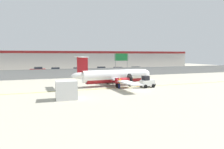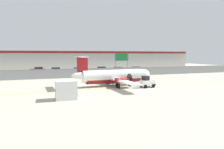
{
  "view_description": "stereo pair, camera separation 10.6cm",
  "coord_description": "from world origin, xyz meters",
  "px_view_note": "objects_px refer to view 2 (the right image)",
  "views": [
    {
      "loc": [
        -12.58,
        -27.0,
        5.21
      ],
      "look_at": [
        -1.34,
        5.28,
        1.8
      ],
      "focal_mm": 32.0,
      "sensor_mm": 36.0,
      "label": 1
    },
    {
      "loc": [
        -12.48,
        -27.03,
        5.21
      ],
      "look_at": [
        -1.34,
        5.28,
        1.8
      ],
      "focal_mm": 32.0,
      "sensor_mm": 36.0,
      "label": 2
    }
  ],
  "objects_px": {
    "parked_car_4": "(119,70)",
    "highway_sign": "(122,59)",
    "commuter_airplane": "(115,76)",
    "parked_car_1": "(56,70)",
    "traffic_cone_near_right": "(124,82)",
    "ground_crew_worker": "(119,82)",
    "traffic_cone_near_left": "(138,84)",
    "parked_car_3": "(102,69)",
    "parked_car_0": "(38,70)",
    "baggage_tug": "(147,82)",
    "parked_car_5": "(136,69)",
    "cargo_container": "(66,90)",
    "parked_car_2": "(78,70)"
  },
  "relations": [
    {
      "from": "parked_car_1",
      "to": "traffic_cone_near_left",
      "type": "bearing_deg",
      "value": -64.39
    },
    {
      "from": "commuter_airplane",
      "to": "traffic_cone_near_right",
      "type": "relative_size",
      "value": 25.1
    },
    {
      "from": "traffic_cone_near_left",
      "to": "parked_car_4",
      "type": "bearing_deg",
      "value": 76.56
    },
    {
      "from": "traffic_cone_near_left",
      "to": "parked_car_0",
      "type": "height_order",
      "value": "parked_car_0"
    },
    {
      "from": "commuter_airplane",
      "to": "parked_car_5",
      "type": "bearing_deg",
      "value": 53.36
    },
    {
      "from": "ground_crew_worker",
      "to": "traffic_cone_near_right",
      "type": "height_order",
      "value": "ground_crew_worker"
    },
    {
      "from": "parked_car_4",
      "to": "highway_sign",
      "type": "relative_size",
      "value": 0.77
    },
    {
      "from": "cargo_container",
      "to": "parked_car_3",
      "type": "xyz_separation_m",
      "value": [
        13.85,
        32.84,
        -0.21
      ]
    },
    {
      "from": "ground_crew_worker",
      "to": "parked_car_4",
      "type": "distance_m",
      "value": 26.24
    },
    {
      "from": "traffic_cone_near_left",
      "to": "highway_sign",
      "type": "xyz_separation_m",
      "value": [
        4.06,
        17.32,
        3.83
      ]
    },
    {
      "from": "ground_crew_worker",
      "to": "traffic_cone_near_right",
      "type": "relative_size",
      "value": 2.66
    },
    {
      "from": "parked_car_5",
      "to": "traffic_cone_near_right",
      "type": "bearing_deg",
      "value": 60.62
    },
    {
      "from": "cargo_container",
      "to": "traffic_cone_near_left",
      "type": "xyz_separation_m",
      "value": [
        12.19,
        5.88,
        -0.79
      ]
    },
    {
      "from": "ground_crew_worker",
      "to": "parked_car_5",
      "type": "bearing_deg",
      "value": 25.53
    },
    {
      "from": "baggage_tug",
      "to": "parked_car_3",
      "type": "xyz_separation_m",
      "value": [
        0.76,
        28.47,
        0.04
      ]
    },
    {
      "from": "parked_car_5",
      "to": "cargo_container",
      "type": "bearing_deg",
      "value": 53.39
    },
    {
      "from": "baggage_tug",
      "to": "traffic_cone_near_left",
      "type": "xyz_separation_m",
      "value": [
        -0.9,
        1.51,
        -0.54
      ]
    },
    {
      "from": "commuter_airplane",
      "to": "parked_car_0",
      "type": "bearing_deg",
      "value": 110.08
    },
    {
      "from": "ground_crew_worker",
      "to": "highway_sign",
      "type": "relative_size",
      "value": 0.31
    },
    {
      "from": "traffic_cone_near_right",
      "to": "ground_crew_worker",
      "type": "bearing_deg",
      "value": -120.42
    },
    {
      "from": "ground_crew_worker",
      "to": "parked_car_0",
      "type": "distance_m",
      "value": 34.78
    },
    {
      "from": "traffic_cone_near_left",
      "to": "parked_car_3",
      "type": "bearing_deg",
      "value": 86.48
    },
    {
      "from": "ground_crew_worker",
      "to": "cargo_container",
      "type": "height_order",
      "value": "cargo_container"
    },
    {
      "from": "commuter_airplane",
      "to": "ground_crew_worker",
      "type": "height_order",
      "value": "commuter_airplane"
    },
    {
      "from": "parked_car_0",
      "to": "parked_car_4",
      "type": "distance_m",
      "value": 23.1
    },
    {
      "from": "traffic_cone_near_left",
      "to": "parked_car_3",
      "type": "relative_size",
      "value": 0.15
    },
    {
      "from": "ground_crew_worker",
      "to": "parked_car_2",
      "type": "bearing_deg",
      "value": 60.47
    },
    {
      "from": "traffic_cone_near_left",
      "to": "parked_car_1",
      "type": "height_order",
      "value": "parked_car_1"
    },
    {
      "from": "parked_car_0",
      "to": "cargo_container",
      "type": "bearing_deg",
      "value": 94.03
    },
    {
      "from": "parked_car_1",
      "to": "cargo_container",
      "type": "bearing_deg",
      "value": -87.87
    },
    {
      "from": "cargo_container",
      "to": "traffic_cone_near_left",
      "type": "relative_size",
      "value": 3.83
    },
    {
      "from": "parked_car_0",
      "to": "highway_sign",
      "type": "distance_m",
      "value": 24.84
    },
    {
      "from": "ground_crew_worker",
      "to": "parked_car_2",
      "type": "distance_m",
      "value": 27.22
    },
    {
      "from": "commuter_airplane",
      "to": "parked_car_1",
      "type": "distance_m",
      "value": 27.29
    },
    {
      "from": "ground_crew_worker",
      "to": "parked_car_3",
      "type": "height_order",
      "value": "same"
    },
    {
      "from": "traffic_cone_near_right",
      "to": "highway_sign",
      "type": "distance_m",
      "value": 14.8
    },
    {
      "from": "traffic_cone_near_right",
      "to": "parked_car_5",
      "type": "height_order",
      "value": "parked_car_5"
    },
    {
      "from": "traffic_cone_near_right",
      "to": "baggage_tug",
      "type": "bearing_deg",
      "value": -72.51
    },
    {
      "from": "ground_crew_worker",
      "to": "parked_car_4",
      "type": "xyz_separation_m",
      "value": [
        9.27,
        24.55,
        -0.06
      ]
    },
    {
      "from": "ground_crew_worker",
      "to": "parked_car_1",
      "type": "height_order",
      "value": "same"
    },
    {
      "from": "commuter_airplane",
      "to": "baggage_tug",
      "type": "relative_size",
      "value": 6.6
    },
    {
      "from": "traffic_cone_near_right",
      "to": "parked_car_0",
      "type": "relative_size",
      "value": 0.15
    },
    {
      "from": "parked_car_3",
      "to": "parked_car_5",
      "type": "distance_m",
      "value": 10.0
    },
    {
      "from": "cargo_container",
      "to": "parked_car_1",
      "type": "distance_m",
      "value": 33.88
    },
    {
      "from": "baggage_tug",
      "to": "parked_car_3",
      "type": "distance_m",
      "value": 28.48
    },
    {
      "from": "ground_crew_worker",
      "to": "traffic_cone_near_left",
      "type": "distance_m",
      "value": 3.82
    },
    {
      "from": "ground_crew_worker",
      "to": "parked_car_0",
      "type": "relative_size",
      "value": 0.4
    },
    {
      "from": "commuter_airplane",
      "to": "traffic_cone_near_left",
      "type": "height_order",
      "value": "commuter_airplane"
    },
    {
      "from": "commuter_airplane",
      "to": "traffic_cone_near_left",
      "type": "bearing_deg",
      "value": -34.31
    },
    {
      "from": "baggage_tug",
      "to": "traffic_cone_near_left",
      "type": "bearing_deg",
      "value": 114.65
    }
  ]
}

